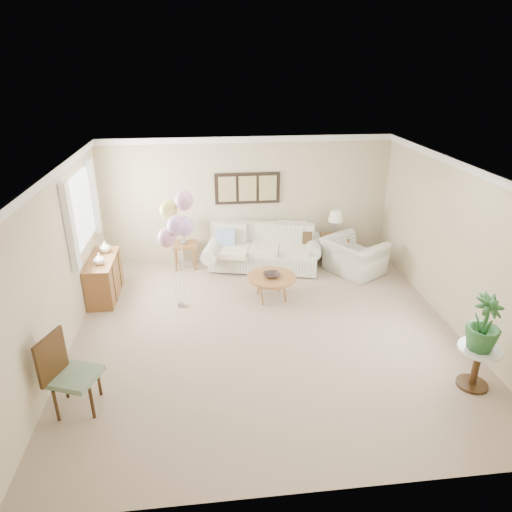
# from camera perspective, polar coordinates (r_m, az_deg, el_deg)

# --- Properties ---
(ground_plane) EXTENTS (6.00, 6.00, 0.00)m
(ground_plane) POSITION_cam_1_polar(r_m,az_deg,el_deg) (7.41, 1.29, -9.29)
(ground_plane) COLOR tan
(room_shell) EXTENTS (6.04, 6.04, 2.60)m
(room_shell) POSITION_cam_1_polar(r_m,az_deg,el_deg) (6.74, 0.39, 2.79)
(room_shell) COLOR tan
(room_shell) RESTS_ON ground
(wall_art_triptych) EXTENTS (1.35, 0.06, 0.65)m
(wall_art_triptych) POSITION_cam_1_polar(r_m,az_deg,el_deg) (9.50, -1.07, 8.45)
(wall_art_triptych) COLOR black
(wall_art_triptych) RESTS_ON ground
(sofa) EXTENTS (2.60, 1.39, 0.89)m
(sofa) POSITION_cam_1_polar(r_m,az_deg,el_deg) (9.43, 0.97, 0.63)
(sofa) COLOR silver
(sofa) RESTS_ON ground
(end_table_left) EXTENTS (0.49, 0.44, 0.53)m
(end_table_left) POSITION_cam_1_polar(r_m,az_deg,el_deg) (9.50, -8.89, 1.12)
(end_table_left) COLOR brown
(end_table_left) RESTS_ON ground
(end_table_right) EXTENTS (0.52, 0.48, 0.57)m
(end_table_right) POSITION_cam_1_polar(r_m,az_deg,el_deg) (9.81, 9.74, 2.01)
(end_table_right) COLOR brown
(end_table_right) RESTS_ON ground
(lamp_left) EXTENTS (0.30, 0.30, 0.53)m
(lamp_left) POSITION_cam_1_polar(r_m,az_deg,el_deg) (9.32, -9.08, 3.90)
(lamp_left) COLOR gray
(lamp_left) RESTS_ON end_table_left
(lamp_right) EXTENTS (0.31, 0.31, 0.55)m
(lamp_right) POSITION_cam_1_polar(r_m,az_deg,el_deg) (9.63, 9.94, 4.85)
(lamp_right) COLOR gray
(lamp_right) RESTS_ON end_table_right
(coffee_table) EXTENTS (0.87, 0.87, 0.44)m
(coffee_table) POSITION_cam_1_polar(r_m,az_deg,el_deg) (8.16, 1.97, -2.76)
(coffee_table) COLOR #946439
(coffee_table) RESTS_ON ground
(decor_bowl) EXTENTS (0.33, 0.33, 0.07)m
(decor_bowl) POSITION_cam_1_polar(r_m,az_deg,el_deg) (8.10, 1.96, -2.41)
(decor_bowl) COLOR #2E211C
(decor_bowl) RESTS_ON coffee_table
(armchair) EXTENTS (1.37, 1.42, 0.71)m
(armchair) POSITION_cam_1_polar(r_m,az_deg,el_deg) (9.37, 12.05, -0.05)
(armchair) COLOR silver
(armchair) RESTS_ON ground
(side_table) EXTENTS (0.55, 0.55, 0.60)m
(side_table) POSITION_cam_1_polar(r_m,az_deg,el_deg) (6.70, 26.01, -11.30)
(side_table) COLOR silver
(side_table) RESTS_ON ground
(potted_plant) EXTENTS (0.55, 0.55, 0.75)m
(potted_plant) POSITION_cam_1_polar(r_m,az_deg,el_deg) (6.41, 26.67, -7.50)
(potted_plant) COLOR #185121
(potted_plant) RESTS_ON side_table
(accent_chair) EXTENTS (0.67, 0.67, 1.06)m
(accent_chair) POSITION_cam_1_polar(r_m,az_deg,el_deg) (6.09, -22.51, -13.19)
(accent_chair) COLOR slate
(accent_chair) RESTS_ON ground
(credenza) EXTENTS (0.46, 1.20, 0.74)m
(credenza) POSITION_cam_1_polar(r_m,az_deg,el_deg) (8.69, -18.45, -2.57)
(credenza) COLOR brown
(credenza) RESTS_ON ground
(vase_white) EXTENTS (0.23, 0.23, 0.20)m
(vase_white) POSITION_cam_1_polar(r_m,az_deg,el_deg) (8.30, -19.01, -0.33)
(vase_white) COLOR silver
(vase_white) RESTS_ON credenza
(vase_sage) EXTENTS (0.25, 0.25, 0.21)m
(vase_sage) POSITION_cam_1_polar(r_m,az_deg,el_deg) (8.78, -18.35, 1.11)
(vase_sage) COLOR beige
(vase_sage) RESTS_ON credenza
(balloon_cluster) EXTENTS (0.60, 0.55, 2.08)m
(balloon_cluster) POSITION_cam_1_polar(r_m,az_deg,el_deg) (7.53, -9.98, 4.38)
(balloon_cluster) COLOR gray
(balloon_cluster) RESTS_ON ground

